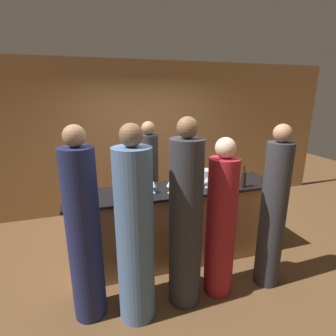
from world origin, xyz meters
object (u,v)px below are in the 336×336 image
Objects in this scene: bartender at (149,185)px; guest_3 at (273,213)px; ice_bucket at (206,176)px; guest_1 at (135,235)px; guest_0 at (221,224)px; wine_bottle_0 at (243,179)px; guest_2 at (186,222)px; guest_4 at (84,234)px.

bartender is 1.82m from guest_3.
guest_1 is at bearing -142.32° from ice_bucket.
wine_bottle_0 is at bearing 40.91° from guest_0.
guest_0 is at bearing 2.81° from guest_2.
guest_1 is 0.54m from guest_2.
guest_3 reaches higher than wine_bottle_0.
guest_0 is 0.82m from wine_bottle_0.
guest_0 reaches higher than ice_bucket.
guest_2 is 1.05× the size of guest_3.
guest_4 is (-1.42, 0.09, 0.08)m from guest_0.
bartender is at bearing 108.19° from guest_0.
guest_3 reaches higher than guest_0.
guest_1 is 0.49m from guest_4.
bartender is 0.93× the size of guest_1.
bartender is at bearing 126.90° from guest_3.
guest_1 is 1.65m from wine_bottle_0.
wine_bottle_0 reaches higher than ice_bucket.
guest_1 reaches higher than wine_bottle_0.
guest_1 is 11.08× the size of ice_bucket.
guest_4 is at bearing 173.65° from guest_2.
guest_3 is (1.05, -0.03, -0.04)m from guest_2.
guest_3 is at bearing -1.56° from guest_2.
guest_4 reaches higher than guest_0.
guest_0 is at bearing -139.09° from wine_bottle_0.
guest_3 is 0.60m from wine_bottle_0.
ice_bucket is (-0.42, 0.88, 0.22)m from guest_3.
guest_4 reaches higher than ice_bucket.
bartender is at bearing 139.39° from ice_bucket.
bartender is at bearing 71.43° from guest_1.
ice_bucket is at bearing 53.50° from guest_2.
guest_2 reaches higher than guest_1.
guest_2 is at bearing 5.16° from guest_1.
guest_0 is 0.91× the size of guest_1.
bartender is at bearing 53.91° from guest_4.
bartender is at bearing 138.80° from wine_bottle_0.
guest_0 is 0.96m from guest_1.
guest_0 is at bearing 175.52° from guest_3.
guest_1 is 1.01× the size of guest_4.
bartender is 0.93× the size of guest_4.
guest_3 is at bearing -84.20° from wine_bottle_0.
ice_bucket is at bearing 75.94° from guest_0.
guest_2 is 1.14m from wine_bottle_0.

